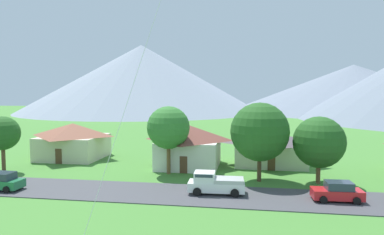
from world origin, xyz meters
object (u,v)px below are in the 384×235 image
object	(u,v)px
tree_center	(260,132)
parked_car_green_west_end	(1,181)
house_right_center	(189,145)
house_rightmost	(270,148)
parked_car_red_mid_west	(337,192)
pickup_truck_white_west_side	(215,183)
house_left_center	(73,140)
tree_left_of_center	(168,128)
tree_near_right	(319,142)
tree_near_left	(2,133)

from	to	relation	value
tree_center	parked_car_green_west_end	world-z (taller)	tree_center
house_right_center	house_rightmost	distance (m)	10.49
parked_car_red_mid_west	pickup_truck_white_west_side	world-z (taller)	pickup_truck_white_west_side
house_left_center	house_right_center	distance (m)	17.38
house_left_center	tree_left_of_center	distance (m)	17.29
house_left_center	parked_car_red_mid_west	size ratio (longest dim) A/B	2.07
house_rightmost	parked_car_green_west_end	bearing A→B (deg)	-149.01
parked_car_green_west_end	house_rightmost	bearing A→B (deg)	30.99
house_rightmost	tree_near_right	world-z (taller)	tree_near_right
parked_car_green_west_end	house_left_center	bearing A→B (deg)	93.67
house_right_center	parked_car_green_west_end	size ratio (longest dim) A/B	1.97
tree_near_left	house_right_center	bearing A→B (deg)	18.00
tree_near_left	tree_near_right	world-z (taller)	tree_near_right
tree_near_left	parked_car_red_mid_west	distance (m)	36.62
house_left_center	tree_left_of_center	world-z (taller)	tree_left_of_center
house_left_center	tree_left_of_center	size ratio (longest dim) A/B	1.13
tree_near_left	parked_car_green_west_end	distance (m)	9.07
tree_left_of_center	tree_center	size ratio (longest dim) A/B	0.94
house_left_center	house_rightmost	xyz separation A→B (m)	(27.40, -0.31, -0.32)
house_rightmost	tree_near_left	world-z (taller)	tree_near_left
house_right_center	parked_car_red_mid_west	xyz separation A→B (m)	(15.08, -12.02, -1.86)
parked_car_red_mid_west	pickup_truck_white_west_side	size ratio (longest dim) A/B	0.81
house_right_center	pickup_truck_white_west_side	xyz separation A→B (m)	(4.37, -11.51, -1.67)
house_right_center	parked_car_red_mid_west	world-z (taller)	house_right_center
house_right_center	parked_car_green_west_end	world-z (taller)	house_right_center
tree_near_left	tree_near_right	size ratio (longest dim) A/B	0.95
parked_car_red_mid_west	pickup_truck_white_west_side	xyz separation A→B (m)	(-10.71, 0.51, 0.19)
tree_left_of_center	tree_near_right	xyz separation A→B (m)	(16.25, -1.66, -1.05)
tree_near_left	parked_car_green_west_end	xyz separation A→B (m)	(4.83, -6.69, -3.77)
tree_near_left	parked_car_green_west_end	size ratio (longest dim) A/B	1.56
tree_near_left	parked_car_red_mid_west	bearing A→B (deg)	-8.22
pickup_truck_white_west_side	tree_center	bearing A→B (deg)	51.68
tree_left_of_center	tree_center	distance (m)	10.39
house_left_center	pickup_truck_white_west_side	distance (m)	25.82
house_rightmost	parked_car_red_mid_west	size ratio (longest dim) A/B	2.23
house_rightmost	tree_near_left	xyz separation A→B (m)	(-31.20, -9.15, 2.36)
house_right_center	tree_center	distance (m)	10.89
tree_center	tree_near_left	bearing A→B (deg)	-178.74
house_rightmost	parked_car_red_mid_west	world-z (taller)	house_rightmost
house_left_center	house_rightmost	size ratio (longest dim) A/B	0.93
house_left_center	tree_near_right	size ratio (longest dim) A/B	1.27
tree_near_left	parked_car_red_mid_west	world-z (taller)	tree_near_left
house_rightmost	tree_near_left	distance (m)	32.60
tree_center	parked_car_green_west_end	size ratio (longest dim) A/B	1.97
tree_left_of_center	tree_center	world-z (taller)	tree_center
house_right_center	tree_near_left	xyz separation A→B (m)	(-20.98, -6.82, 1.91)
tree_near_right	pickup_truck_white_west_side	distance (m)	12.03
house_rightmost	tree_center	size ratio (longest dim) A/B	1.14
tree_center	parked_car_red_mid_west	size ratio (longest dim) A/B	1.96
tree_center	parked_car_green_west_end	xyz separation A→B (m)	(-24.74, -7.34, -4.42)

